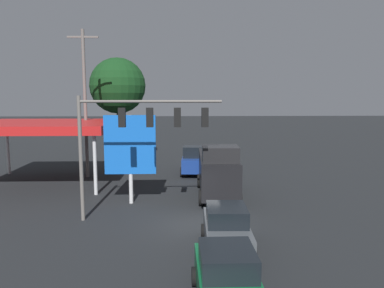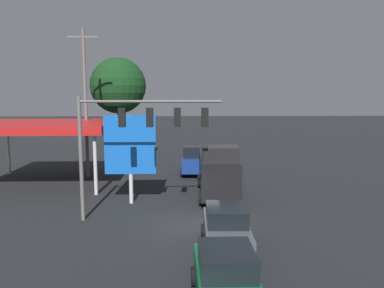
{
  "view_description": "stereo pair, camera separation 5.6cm",
  "coord_description": "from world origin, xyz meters",
  "px_view_note": "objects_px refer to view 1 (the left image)",
  "views": [
    {
      "loc": [
        0.72,
        18.45,
        6.56
      ],
      "look_at": [
        0.0,
        -2.0,
        3.89
      ],
      "focal_mm": 35.0,
      "sensor_mm": 36.0,
      "label": 1
    },
    {
      "loc": [
        0.66,
        18.45,
        6.56
      ],
      "look_at": [
        0.0,
        -2.0,
        3.89
      ],
      "focal_mm": 35.0,
      "sensor_mm": 36.0,
      "label": 2
    }
  ],
  "objects_px": {
    "traffic_signal_assembly": "(138,127)",
    "street_tree": "(118,86)",
    "pickup_parked": "(195,160)",
    "sedan_far": "(227,279)",
    "utility_pole": "(85,101)",
    "delivery_truck": "(218,171)",
    "price_sign": "(130,146)",
    "sedan_waiting": "(226,229)"
  },
  "relations": [
    {
      "from": "traffic_signal_assembly",
      "to": "street_tree",
      "type": "distance_m",
      "value": 17.76
    },
    {
      "from": "pickup_parked",
      "to": "sedan_far",
      "type": "height_order",
      "value": "pickup_parked"
    },
    {
      "from": "traffic_signal_assembly",
      "to": "utility_pole",
      "type": "height_order",
      "value": "utility_pole"
    },
    {
      "from": "utility_pole",
      "to": "delivery_truck",
      "type": "height_order",
      "value": "utility_pole"
    },
    {
      "from": "utility_pole",
      "to": "price_sign",
      "type": "relative_size",
      "value": 2.16
    },
    {
      "from": "utility_pole",
      "to": "pickup_parked",
      "type": "bearing_deg",
      "value": -172.35
    },
    {
      "from": "delivery_truck",
      "to": "sedan_far",
      "type": "distance_m",
      "value": 12.95
    },
    {
      "from": "utility_pole",
      "to": "delivery_truck",
      "type": "bearing_deg",
      "value": 147.63
    },
    {
      "from": "traffic_signal_assembly",
      "to": "pickup_parked",
      "type": "bearing_deg",
      "value": -106.07
    },
    {
      "from": "utility_pole",
      "to": "sedan_far",
      "type": "height_order",
      "value": "utility_pole"
    },
    {
      "from": "sedan_waiting",
      "to": "street_tree",
      "type": "xyz_separation_m",
      "value": [
        7.85,
        -21.37,
        6.5
      ]
    },
    {
      "from": "utility_pole",
      "to": "delivery_truck",
      "type": "distance_m",
      "value": 12.53
    },
    {
      "from": "delivery_truck",
      "to": "utility_pole",
      "type": "bearing_deg",
      "value": -120.52
    },
    {
      "from": "price_sign",
      "to": "sedan_far",
      "type": "bearing_deg",
      "value": 110.8
    },
    {
      "from": "traffic_signal_assembly",
      "to": "pickup_parked",
      "type": "relative_size",
      "value": 1.39
    },
    {
      "from": "pickup_parked",
      "to": "street_tree",
      "type": "bearing_deg",
      "value": -123.37
    },
    {
      "from": "pickup_parked",
      "to": "sedan_far",
      "type": "xyz_separation_m",
      "value": [
        -0.15,
        20.34,
        -0.16
      ]
    },
    {
      "from": "price_sign",
      "to": "sedan_waiting",
      "type": "xyz_separation_m",
      "value": [
        -4.93,
        7.24,
        -2.57
      ]
    },
    {
      "from": "sedan_waiting",
      "to": "sedan_far",
      "type": "distance_m",
      "value": 4.37
    },
    {
      "from": "delivery_truck",
      "to": "sedan_waiting",
      "type": "bearing_deg",
      "value": -1.59
    },
    {
      "from": "traffic_signal_assembly",
      "to": "street_tree",
      "type": "height_order",
      "value": "street_tree"
    },
    {
      "from": "utility_pole",
      "to": "sedan_far",
      "type": "relative_size",
      "value": 2.64
    },
    {
      "from": "utility_pole",
      "to": "street_tree",
      "type": "xyz_separation_m",
      "value": [
        -1.54,
        -6.54,
        1.34
      ]
    },
    {
      "from": "price_sign",
      "to": "sedan_far",
      "type": "distance_m",
      "value": 12.64
    },
    {
      "from": "traffic_signal_assembly",
      "to": "utility_pole",
      "type": "distance_m",
      "value": 11.95
    },
    {
      "from": "delivery_truck",
      "to": "street_tree",
      "type": "height_order",
      "value": "street_tree"
    },
    {
      "from": "sedan_waiting",
      "to": "price_sign",
      "type": "bearing_deg",
      "value": -143.94
    },
    {
      "from": "traffic_signal_assembly",
      "to": "delivery_truck",
      "type": "bearing_deg",
      "value": -136.53
    },
    {
      "from": "sedan_far",
      "to": "utility_pole",
      "type": "bearing_deg",
      "value": -155.45
    },
    {
      "from": "street_tree",
      "to": "sedan_far",
      "type": "bearing_deg",
      "value": 105.89
    },
    {
      "from": "pickup_parked",
      "to": "sedan_far",
      "type": "relative_size",
      "value": 1.2
    },
    {
      "from": "traffic_signal_assembly",
      "to": "sedan_waiting",
      "type": "relative_size",
      "value": 1.66
    },
    {
      "from": "sedan_waiting",
      "to": "sedan_far",
      "type": "height_order",
      "value": "same"
    },
    {
      "from": "pickup_parked",
      "to": "sedan_waiting",
      "type": "bearing_deg",
      "value": 5.9
    },
    {
      "from": "traffic_signal_assembly",
      "to": "sedan_far",
      "type": "bearing_deg",
      "value": 112.59
    },
    {
      "from": "utility_pole",
      "to": "street_tree",
      "type": "bearing_deg",
      "value": -103.28
    },
    {
      "from": "sedan_waiting",
      "to": "street_tree",
      "type": "height_order",
      "value": "street_tree"
    },
    {
      "from": "traffic_signal_assembly",
      "to": "delivery_truck",
      "type": "height_order",
      "value": "traffic_signal_assembly"
    },
    {
      "from": "sedan_far",
      "to": "street_tree",
      "type": "height_order",
      "value": "street_tree"
    },
    {
      "from": "pickup_parked",
      "to": "delivery_truck",
      "type": "bearing_deg",
      "value": 12.57
    },
    {
      "from": "delivery_truck",
      "to": "street_tree",
      "type": "distance_m",
      "value": 16.35
    },
    {
      "from": "traffic_signal_assembly",
      "to": "sedan_far",
      "type": "height_order",
      "value": "traffic_signal_assembly"
    }
  ]
}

